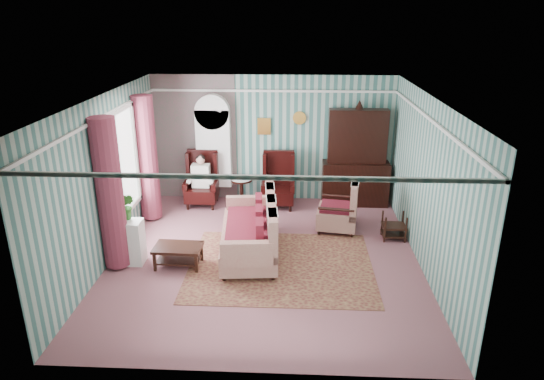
{
  "coord_description": "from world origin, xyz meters",
  "views": [
    {
      "loc": [
        0.52,
        -7.83,
        4.21
      ],
      "look_at": [
        0.1,
        0.6,
        1.09
      ],
      "focal_mm": 32.0,
      "sensor_mm": 36.0,
      "label": 1
    }
  ],
  "objects_px": {
    "wingback_left": "(201,180)",
    "sofa": "(249,231)",
    "seated_woman": "(201,181)",
    "floral_armchair": "(337,207)",
    "round_side_table": "(242,191)",
    "bookcase": "(214,154)",
    "nest_table": "(394,226)",
    "coffee_table": "(179,256)",
    "dresser_hutch": "(357,155)",
    "plant_stand": "(128,242)",
    "wingback_right": "(278,181)"
  },
  "relations": [
    {
      "from": "round_side_table",
      "to": "plant_stand",
      "type": "height_order",
      "value": "plant_stand"
    },
    {
      "from": "nest_table",
      "to": "bookcase",
      "type": "bearing_deg",
      "value": 153.08
    },
    {
      "from": "round_side_table",
      "to": "floral_armchair",
      "type": "bearing_deg",
      "value": -32.4
    },
    {
      "from": "bookcase",
      "to": "plant_stand",
      "type": "distance_m",
      "value": 3.39
    },
    {
      "from": "seated_woman",
      "to": "sofa",
      "type": "height_order",
      "value": "seated_woman"
    },
    {
      "from": "wingback_left",
      "to": "wingback_right",
      "type": "height_order",
      "value": "same"
    },
    {
      "from": "wingback_right",
      "to": "sofa",
      "type": "distance_m",
      "value": 2.35
    },
    {
      "from": "bookcase",
      "to": "plant_stand",
      "type": "bearing_deg",
      "value": -108.49
    },
    {
      "from": "seated_woman",
      "to": "sofa",
      "type": "relative_size",
      "value": 0.54
    },
    {
      "from": "seated_woman",
      "to": "sofa",
      "type": "xyz_separation_m",
      "value": [
        1.3,
        -2.3,
        -0.14
      ]
    },
    {
      "from": "plant_stand",
      "to": "floral_armchair",
      "type": "relative_size",
      "value": 0.79
    },
    {
      "from": "bookcase",
      "to": "dresser_hutch",
      "type": "height_order",
      "value": "dresser_hutch"
    },
    {
      "from": "round_side_table",
      "to": "nest_table",
      "type": "relative_size",
      "value": 1.11
    },
    {
      "from": "wingback_left",
      "to": "round_side_table",
      "type": "relative_size",
      "value": 2.08
    },
    {
      "from": "dresser_hutch",
      "to": "sofa",
      "type": "relative_size",
      "value": 1.07
    },
    {
      "from": "dresser_hutch",
      "to": "round_side_table",
      "type": "bearing_deg",
      "value": -177.36
    },
    {
      "from": "wingback_right",
      "to": "plant_stand",
      "type": "xyz_separation_m",
      "value": [
        -2.55,
        -2.75,
        -0.22
      ]
    },
    {
      "from": "plant_stand",
      "to": "sofa",
      "type": "bearing_deg",
      "value": 12.19
    },
    {
      "from": "bookcase",
      "to": "sofa",
      "type": "distance_m",
      "value": 2.96
    },
    {
      "from": "dresser_hutch",
      "to": "floral_armchair",
      "type": "xyz_separation_m",
      "value": [
        -0.51,
        -1.45,
        -0.67
      ]
    },
    {
      "from": "wingback_left",
      "to": "plant_stand",
      "type": "height_order",
      "value": "wingback_left"
    },
    {
      "from": "plant_stand",
      "to": "coffee_table",
      "type": "bearing_deg",
      "value": -5.29
    },
    {
      "from": "wingback_right",
      "to": "round_side_table",
      "type": "distance_m",
      "value": 0.92
    },
    {
      "from": "floral_armchair",
      "to": "bookcase",
      "type": "bearing_deg",
      "value": 69.05
    },
    {
      "from": "wingback_left",
      "to": "coffee_table",
      "type": "height_order",
      "value": "wingback_left"
    },
    {
      "from": "dresser_hutch",
      "to": "seated_woman",
      "type": "bearing_deg",
      "value": -175.59
    },
    {
      "from": "round_side_table",
      "to": "bookcase",
      "type": "bearing_deg",
      "value": 159.73
    },
    {
      "from": "wingback_right",
      "to": "sofa",
      "type": "relative_size",
      "value": 0.57
    },
    {
      "from": "wingback_left",
      "to": "sofa",
      "type": "xyz_separation_m",
      "value": [
        1.3,
        -2.3,
        -0.17
      ]
    },
    {
      "from": "bookcase",
      "to": "plant_stand",
      "type": "height_order",
      "value": "bookcase"
    },
    {
      "from": "dresser_hutch",
      "to": "plant_stand",
      "type": "height_order",
      "value": "dresser_hutch"
    },
    {
      "from": "floral_armchair",
      "to": "coffee_table",
      "type": "height_order",
      "value": "floral_armchair"
    },
    {
      "from": "nest_table",
      "to": "floral_armchair",
      "type": "height_order",
      "value": "floral_armchair"
    },
    {
      "from": "dresser_hutch",
      "to": "wingback_right",
      "type": "height_order",
      "value": "dresser_hutch"
    },
    {
      "from": "floral_armchair",
      "to": "wingback_left",
      "type": "bearing_deg",
      "value": 77.33
    },
    {
      "from": "bookcase",
      "to": "seated_woman",
      "type": "relative_size",
      "value": 1.9
    },
    {
      "from": "wingback_left",
      "to": "floral_armchair",
      "type": "distance_m",
      "value": 3.21
    },
    {
      "from": "bookcase",
      "to": "wingback_left",
      "type": "height_order",
      "value": "bookcase"
    },
    {
      "from": "nest_table",
      "to": "floral_armchair",
      "type": "relative_size",
      "value": 0.53
    },
    {
      "from": "dresser_hutch",
      "to": "seated_woman",
      "type": "height_order",
      "value": "dresser_hutch"
    },
    {
      "from": "wingback_right",
      "to": "floral_armchair",
      "type": "height_order",
      "value": "wingback_right"
    },
    {
      "from": "wingback_right",
      "to": "coffee_table",
      "type": "bearing_deg",
      "value": -120.04
    },
    {
      "from": "dresser_hutch",
      "to": "wingback_right",
      "type": "distance_m",
      "value": 1.86
    },
    {
      "from": "coffee_table",
      "to": "sofa",
      "type": "bearing_deg",
      "value": 24.37
    },
    {
      "from": "wingback_left",
      "to": "sofa",
      "type": "distance_m",
      "value": 2.64
    },
    {
      "from": "bookcase",
      "to": "seated_woman",
      "type": "distance_m",
      "value": 0.7
    },
    {
      "from": "wingback_right",
      "to": "coffee_table",
      "type": "height_order",
      "value": "wingback_right"
    },
    {
      "from": "wingback_right",
      "to": "plant_stand",
      "type": "bearing_deg",
      "value": -132.84
    },
    {
      "from": "dresser_hutch",
      "to": "wingback_right",
      "type": "relative_size",
      "value": 1.89
    },
    {
      "from": "dresser_hutch",
      "to": "sofa",
      "type": "xyz_separation_m",
      "value": [
        -2.2,
        -2.57,
        -0.73
      ]
    }
  ]
}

